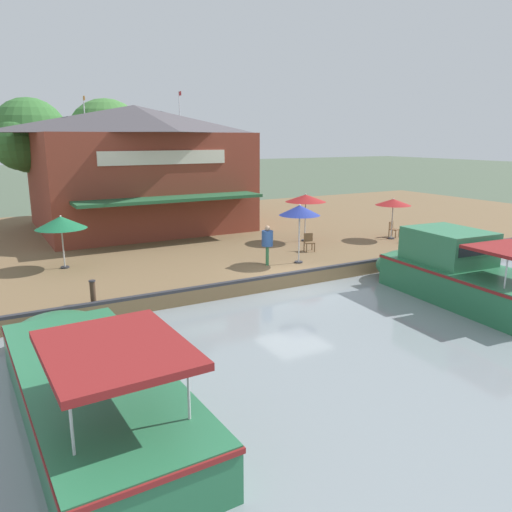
# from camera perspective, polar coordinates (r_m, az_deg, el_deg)

# --- Properties ---
(ground_plane) EXTENTS (220.00, 220.00, 0.00)m
(ground_plane) POSITION_cam_1_polar(r_m,az_deg,el_deg) (20.15, 4.44, -3.78)
(ground_plane) COLOR #4C5B47
(quay_deck) EXTENTS (22.00, 56.00, 0.60)m
(quay_deck) POSITION_cam_1_polar(r_m,az_deg,el_deg) (29.58, -7.47, 2.29)
(quay_deck) COLOR brown
(quay_deck) RESTS_ON ground
(quay_edge_fender) EXTENTS (0.20, 50.40, 0.10)m
(quay_edge_fender) POSITION_cam_1_polar(r_m,az_deg,el_deg) (20.05, 4.31, -1.93)
(quay_edge_fender) COLOR #2D2D33
(quay_edge_fender) RESTS_ON quay_deck
(waterfront_restaurant) EXTENTS (11.99, 11.85, 8.08)m
(waterfront_restaurant) POSITION_cam_1_polar(r_m,az_deg,el_deg) (31.20, -13.42, 9.94)
(waterfront_restaurant) COLOR brown
(waterfront_restaurant) RESTS_ON quay_deck
(patio_umbrella_by_entrance) EXTENTS (2.06, 2.06, 2.23)m
(patio_umbrella_by_entrance) POSITION_cam_1_polar(r_m,az_deg,el_deg) (22.05, -21.41, 3.58)
(patio_umbrella_by_entrance) COLOR #B7B7B7
(patio_umbrella_by_entrance) RESTS_ON quay_deck
(patio_umbrella_far_corner) EXTENTS (1.89, 1.89, 2.20)m
(patio_umbrella_far_corner) POSITION_cam_1_polar(r_m,az_deg,el_deg) (27.65, 15.41, 5.94)
(patio_umbrella_far_corner) COLOR #B7B7B7
(patio_umbrella_far_corner) RESTS_ON quay_deck
(patio_umbrella_mid_patio_right) EXTENTS (1.77, 1.77, 2.57)m
(patio_umbrella_mid_patio_right) POSITION_cam_1_polar(r_m,az_deg,el_deg) (21.45, 5.01, 5.21)
(patio_umbrella_mid_patio_right) COLOR #B7B7B7
(patio_umbrella_mid_patio_right) RESTS_ON quay_deck
(patio_umbrella_back_row) EXTENTS (2.12, 2.12, 2.50)m
(patio_umbrella_back_row) POSITION_cam_1_polar(r_m,az_deg,el_deg) (26.21, 5.70, 6.58)
(patio_umbrella_back_row) COLOR #B7B7B7
(patio_umbrella_back_row) RESTS_ON quay_deck
(cafe_chair_beside_entrance) EXTENTS (0.55, 0.55, 0.85)m
(cafe_chair_beside_entrance) POSITION_cam_1_polar(r_m,az_deg,el_deg) (24.12, 6.07, 1.69)
(cafe_chair_beside_entrance) COLOR brown
(cafe_chair_beside_entrance) RESTS_ON quay_deck
(cafe_chair_back_row_seat) EXTENTS (0.56, 0.56, 0.85)m
(cafe_chair_back_row_seat) POSITION_cam_1_polar(r_m,az_deg,el_deg) (28.43, 15.39, 3.07)
(cafe_chair_back_row_seat) COLOR brown
(cafe_chair_back_row_seat) RESTS_ON quay_deck
(cafe_chair_facing_river) EXTENTS (0.47, 0.47, 0.85)m
(cafe_chair_facing_river) POSITION_cam_1_polar(r_m,az_deg,el_deg) (27.35, 17.71, 2.51)
(cafe_chair_facing_river) COLOR brown
(cafe_chair_facing_river) RESTS_ON quay_deck
(person_at_quay_edge) EXTENTS (0.48, 0.48, 1.71)m
(person_at_quay_edge) POSITION_cam_1_polar(r_m,az_deg,el_deg) (21.21, 1.31, 1.81)
(person_at_quay_edge) COLOR #337547
(person_at_quay_edge) RESTS_ON quay_deck
(motorboat_outer_channel) EXTENTS (9.28, 3.10, 2.33)m
(motorboat_outer_channel) POSITION_cam_1_polar(r_m,az_deg,el_deg) (12.18, -18.88, -12.81)
(motorboat_outer_channel) COLOR #287047
(motorboat_outer_channel) RESTS_ON river_water
(motorboat_nearest_quay) EXTENTS (7.97, 3.41, 2.47)m
(motorboat_nearest_quay) POSITION_cam_1_polar(r_m,az_deg,el_deg) (20.25, 21.58, -1.71)
(motorboat_nearest_quay) COLOR #287047
(motorboat_nearest_quay) RESTS_ON river_water
(mooring_post) EXTENTS (0.22, 0.22, 0.78)m
(mooring_post) POSITION_cam_1_polar(r_m,az_deg,el_deg) (17.31, -18.15, -3.87)
(mooring_post) COLOR #473323
(mooring_post) RESTS_ON quay_deck
(tree_upstream_bank) EXTENTS (5.27, 5.02, 7.76)m
(tree_upstream_bank) POSITION_cam_1_polar(r_m,az_deg,el_deg) (33.91, -16.87, 12.46)
(tree_upstream_bank) COLOR brown
(tree_upstream_bank) RESTS_ON quay_deck
(tree_downstream_bank) EXTENTS (4.74, 4.51, 7.71)m
(tree_downstream_bank) POSITION_cam_1_polar(r_m,az_deg,el_deg) (33.86, -24.63, 12.17)
(tree_downstream_bank) COLOR brown
(tree_downstream_bank) RESTS_ON quay_deck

